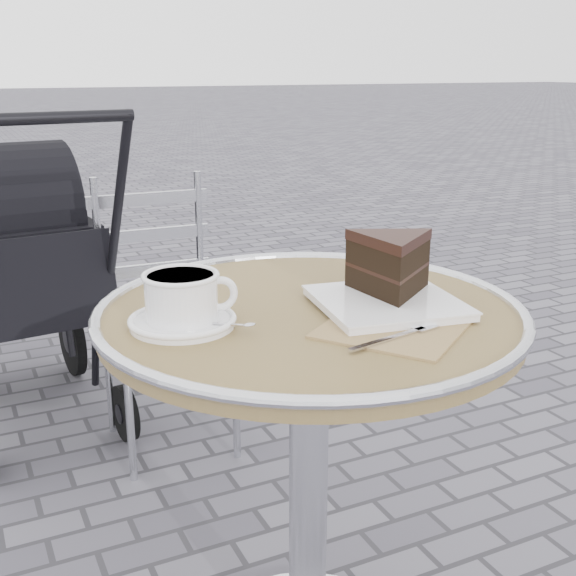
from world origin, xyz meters
name	(u,v)px	position (x,y,z in m)	size (l,w,h in m)	color
cafe_table	(309,398)	(0.00, 0.00, 0.57)	(0.72, 0.72, 0.74)	silver
cappuccino_set	(183,303)	(-0.22, 0.01, 0.77)	(0.17, 0.17, 0.08)	white
cake_plate_set	(391,273)	(0.13, -0.04, 0.79)	(0.31, 0.35, 0.12)	#987753
bistro_chair	(158,281)	(0.02, 1.02, 0.50)	(0.38, 0.38, 0.81)	silver
baby_stroller	(19,281)	(-0.35, 1.37, 0.46)	(0.54, 1.02, 1.02)	black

